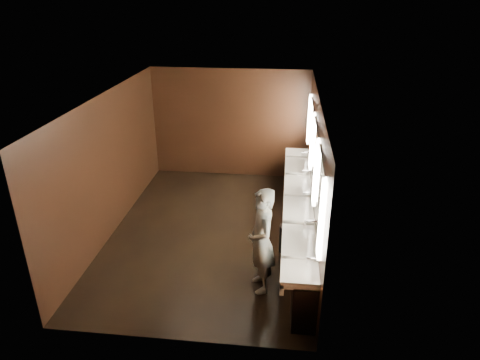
% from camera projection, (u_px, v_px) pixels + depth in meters
% --- Properties ---
extents(floor, '(6.00, 6.00, 0.00)m').
position_uv_depth(floor, '(212.00, 231.00, 8.83)').
color(floor, black).
rests_on(floor, ground).
extents(ceiling, '(4.00, 6.00, 0.02)m').
position_uv_depth(ceiling, '(207.00, 97.00, 7.67)').
color(ceiling, '#2D2D2B').
rests_on(ceiling, wall_back).
extents(wall_back, '(4.00, 0.02, 2.80)m').
position_uv_depth(wall_back, '(230.00, 124.00, 10.97)').
color(wall_back, black).
rests_on(wall_back, floor).
extents(wall_front, '(4.00, 0.02, 2.80)m').
position_uv_depth(wall_front, '(169.00, 258.00, 5.54)').
color(wall_front, black).
rests_on(wall_front, floor).
extents(wall_left, '(0.02, 6.00, 2.80)m').
position_uv_depth(wall_left, '(110.00, 164.00, 8.46)').
color(wall_left, black).
rests_on(wall_left, floor).
extents(wall_right, '(0.02, 6.00, 2.80)m').
position_uv_depth(wall_right, '(314.00, 173.00, 8.05)').
color(wall_right, black).
rests_on(wall_right, floor).
extents(sink_counter, '(0.55, 5.40, 1.01)m').
position_uv_depth(sink_counter, '(300.00, 215.00, 8.44)').
color(sink_counter, black).
rests_on(sink_counter, floor).
extents(mirror_band, '(0.06, 5.03, 1.15)m').
position_uv_depth(mirror_band, '(314.00, 156.00, 7.90)').
color(mirror_band, white).
rests_on(mirror_band, wall_right).
extents(person, '(0.61, 0.76, 1.81)m').
position_uv_depth(person, '(262.00, 241.00, 6.82)').
color(person, '#86ACC9').
rests_on(person, floor).
extents(trash_bin, '(0.43, 0.43, 0.55)m').
position_uv_depth(trash_bin, '(288.00, 238.00, 8.06)').
color(trash_bin, black).
rests_on(trash_bin, floor).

